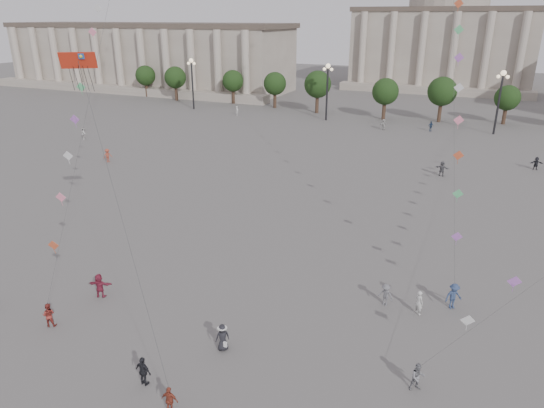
% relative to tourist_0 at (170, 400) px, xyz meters
% --- Properties ---
extents(ground, '(360.00, 360.00, 0.00)m').
position_rel_tourist_0_xyz_m(ground, '(-0.35, 4.56, -0.78)').
color(ground, '#53504E').
rests_on(ground, ground).
extents(hall_west, '(84.00, 26.22, 17.20)m').
position_rel_tourist_0_xyz_m(hall_west, '(-75.35, 98.46, 7.64)').
color(hall_west, gray).
rests_on(hall_west, ground).
extents(hall_central, '(48.30, 34.30, 35.50)m').
position_rel_tourist_0_xyz_m(hall_central, '(-0.35, 133.78, 13.45)').
color(hall_central, gray).
rests_on(hall_central, ground).
extents(tree_row, '(137.12, 5.12, 8.00)m').
position_rel_tourist_0_xyz_m(tree_row, '(-0.35, 82.56, 4.61)').
color(tree_row, '#38261C').
rests_on(tree_row, ground).
extents(lamp_post_far_west, '(2.00, 0.90, 10.65)m').
position_rel_tourist_0_xyz_m(lamp_post_far_west, '(-45.35, 74.56, 6.57)').
color(lamp_post_far_west, '#262628').
rests_on(lamp_post_far_west, ground).
extents(lamp_post_mid_west, '(2.00, 0.90, 10.65)m').
position_rel_tourist_0_xyz_m(lamp_post_mid_west, '(-15.35, 74.56, 6.57)').
color(lamp_post_mid_west, '#262628').
rests_on(lamp_post_mid_west, ground).
extents(lamp_post_mid_east, '(2.00, 0.90, 10.65)m').
position_rel_tourist_0_xyz_m(lamp_post_mid_east, '(14.65, 74.56, 6.57)').
color(lamp_post_mid_east, '#262628').
rests_on(lamp_post_mid_east, ground).
extents(person_crowd_0, '(1.10, 0.98, 1.79)m').
position_rel_tourist_0_xyz_m(person_crowd_0, '(4.43, 72.56, 0.11)').
color(person_crowd_0, navy).
rests_on(person_crowd_0, ground).
extents(person_crowd_1, '(1.13, 1.16, 1.88)m').
position_rel_tourist_0_xyz_m(person_crowd_1, '(-47.04, 43.74, 0.16)').
color(person_crowd_1, white).
rests_on(person_crowd_1, ground).
extents(person_crowd_2, '(1.16, 1.40, 1.89)m').
position_rel_tourist_0_xyz_m(person_crowd_2, '(-34.24, 34.72, 0.16)').
color(person_crowd_2, '#9F3E2B').
rests_on(person_crowd_2, ground).
extents(person_crowd_4, '(1.44, 1.79, 1.91)m').
position_rel_tourist_0_xyz_m(person_crowd_4, '(-3.43, 70.52, 0.17)').
color(person_crowd_4, '#B2B1AD').
rests_on(person_crowd_4, ground).
extents(person_crowd_6, '(1.19, 0.85, 1.66)m').
position_rel_tourist_0_xyz_m(person_crowd_6, '(8.06, 14.26, 0.04)').
color(person_crowd_6, slate).
rests_on(person_crowd_6, ground).
extents(person_crowd_9, '(1.66, 0.89, 1.71)m').
position_rel_tourist_0_xyz_m(person_crowd_9, '(19.86, 54.38, 0.07)').
color(person_crowd_9, black).
rests_on(person_crowd_9, ground).
extents(person_crowd_10, '(0.61, 0.77, 1.86)m').
position_rel_tourist_0_xyz_m(person_crowd_10, '(-33.45, 72.04, 0.14)').
color(person_crowd_10, silver).
rests_on(person_crowd_10, ground).
extents(person_crowd_12, '(1.85, 0.88, 1.92)m').
position_rel_tourist_0_xyz_m(person_crowd_12, '(8.76, 46.64, 0.18)').
color(person_crowd_12, '#5B5A5F').
rests_on(person_crowd_12, ground).
extents(person_crowd_13, '(0.77, 0.73, 1.76)m').
position_rel_tourist_0_xyz_m(person_crowd_13, '(10.34, 14.10, 0.10)').
color(person_crowd_13, beige).
rests_on(person_crowd_13, ground).
extents(tourist_0, '(0.95, 0.47, 1.57)m').
position_rel_tourist_0_xyz_m(tourist_0, '(0.00, 0.00, 0.00)').
color(tourist_0, brown).
rests_on(tourist_0, ground).
extents(tourist_2, '(1.77, 1.01, 1.82)m').
position_rel_tourist_0_xyz_m(tourist_2, '(-10.95, 7.18, 0.13)').
color(tourist_2, maroon).
rests_on(tourist_2, ground).
extents(tourist_4, '(1.09, 0.56, 1.77)m').
position_rel_tourist_0_xyz_m(tourist_4, '(-2.47, 1.11, 0.10)').
color(tourist_4, black).
rests_on(tourist_4, ground).
extents(kite_flyer_0, '(1.00, 0.93, 1.65)m').
position_rel_tourist_0_xyz_m(kite_flyer_0, '(-11.52, 3.09, 0.04)').
color(kite_flyer_0, maroon).
rests_on(kite_flyer_0, ground).
extents(kite_flyer_1, '(1.40, 1.30, 1.89)m').
position_rel_tourist_0_xyz_m(kite_flyer_1, '(12.42, 15.75, 0.16)').
color(kite_flyer_1, navy).
rests_on(kite_flyer_1, ground).
extents(kite_flyer_2, '(1.01, 0.95, 1.64)m').
position_rel_tourist_0_xyz_m(kite_flyer_2, '(11.29, 6.69, 0.04)').
color(kite_flyer_2, slate).
rests_on(kite_flyer_2, ground).
extents(hat_person, '(1.00, 0.98, 1.75)m').
position_rel_tourist_0_xyz_m(hat_person, '(0.03, 5.46, 0.12)').
color(hat_person, black).
rests_on(hat_person, ground).
extents(dragon_kite, '(6.62, 4.97, 20.22)m').
position_rel_tourist_0_xyz_m(dragon_kite, '(-10.95, 8.18, 14.73)').
color(dragon_kite, red).
rests_on(dragon_kite, ground).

